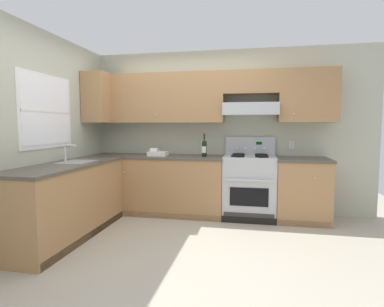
{
  "coord_description": "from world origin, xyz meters",
  "views": [
    {
      "loc": [
        0.99,
        -3.38,
        1.37
      ],
      "look_at": [
        0.18,
        0.7,
        1.0
      ],
      "focal_mm": 29.06,
      "sensor_mm": 36.0,
      "label": 1
    }
  ],
  "objects_px": {
    "paper_towel_roll": "(154,151)",
    "wine_bottle": "(204,147)",
    "stove": "(249,186)",
    "bowl": "(158,154)"
  },
  "relations": [
    {
      "from": "paper_towel_roll",
      "to": "wine_bottle",
      "type": "bearing_deg",
      "value": -5.89
    },
    {
      "from": "stove",
      "to": "paper_towel_roll",
      "type": "height_order",
      "value": "stove"
    },
    {
      "from": "stove",
      "to": "wine_bottle",
      "type": "distance_m",
      "value": 0.88
    },
    {
      "from": "stove",
      "to": "paper_towel_roll",
      "type": "xyz_separation_m",
      "value": [
        -1.49,
        0.05,
        0.49
      ]
    },
    {
      "from": "wine_bottle",
      "to": "paper_towel_roll",
      "type": "bearing_deg",
      "value": 174.11
    },
    {
      "from": "bowl",
      "to": "paper_towel_roll",
      "type": "bearing_deg",
      "value": 131.88
    },
    {
      "from": "stove",
      "to": "paper_towel_roll",
      "type": "bearing_deg",
      "value": 178.08
    },
    {
      "from": "stove",
      "to": "wine_bottle",
      "type": "height_order",
      "value": "wine_bottle"
    },
    {
      "from": "stove",
      "to": "bowl",
      "type": "distance_m",
      "value": 1.46
    },
    {
      "from": "stove",
      "to": "bowl",
      "type": "relative_size",
      "value": 4.08
    }
  ]
}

